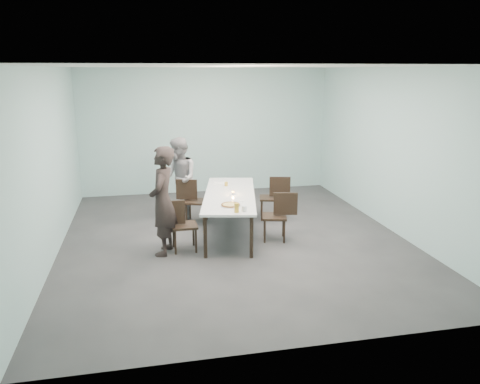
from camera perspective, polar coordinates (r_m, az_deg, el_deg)
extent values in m
plane|color=#333335|center=(8.46, -0.72, -5.69)|extent=(7.00, 7.00, 0.00)
cube|color=#A2CBCB|center=(11.48, -4.15, 7.41)|extent=(6.00, 0.02, 3.00)
cube|color=#A2CBCB|center=(4.77, 7.39, -3.08)|extent=(6.00, 0.02, 3.00)
cube|color=#A2CBCB|center=(8.06, -22.22, 3.24)|extent=(0.02, 7.00, 3.00)
cube|color=#A2CBCB|center=(9.12, 18.15, 4.83)|extent=(0.02, 7.00, 3.00)
cube|color=white|center=(7.93, -0.79, 15.07)|extent=(6.00, 7.00, 0.02)
cube|color=white|center=(8.56, -1.25, -0.33)|extent=(1.41, 2.73, 0.04)
cylinder|color=black|center=(7.53, -4.26, -5.50)|extent=(0.06, 0.06, 0.71)
cylinder|color=black|center=(9.85, -3.25, -0.60)|extent=(0.06, 0.06, 0.71)
cylinder|color=black|center=(7.51, 1.41, -5.51)|extent=(0.06, 0.06, 0.71)
cylinder|color=black|center=(9.83, 1.06, -0.60)|extent=(0.06, 0.06, 0.71)
cube|color=black|center=(7.87, -6.82, -4.08)|extent=(0.43, 0.43, 0.04)
cube|color=black|center=(7.78, -8.26, -2.49)|extent=(0.42, 0.05, 0.40)
cylinder|color=black|center=(7.77, -7.88, -6.13)|extent=(0.04, 0.04, 0.41)
cylinder|color=black|center=(8.09, -8.10, -5.29)|extent=(0.04, 0.04, 0.41)
cylinder|color=black|center=(7.80, -5.38, -5.96)|extent=(0.04, 0.04, 0.41)
cylinder|color=black|center=(8.12, -5.70, -5.13)|extent=(0.04, 0.04, 0.41)
cube|color=black|center=(9.26, -5.34, -1.15)|extent=(0.53, 0.53, 0.04)
cube|color=black|center=(9.24, -6.53, 0.32)|extent=(0.41, 0.17, 0.40)
cylinder|color=black|center=(9.20, -6.56, -2.76)|extent=(0.04, 0.04, 0.41)
cylinder|color=black|center=(9.52, -6.11, -2.15)|extent=(0.04, 0.04, 0.41)
cylinder|color=black|center=(9.13, -4.47, -2.84)|extent=(0.04, 0.04, 0.41)
cylinder|color=black|center=(9.45, -4.09, -2.22)|extent=(0.04, 0.04, 0.41)
cube|color=black|center=(8.30, 4.22, -3.01)|extent=(0.51, 0.51, 0.04)
cube|color=black|center=(8.24, 5.57, -1.43)|extent=(0.42, 0.14, 0.40)
cylinder|color=black|center=(8.54, 5.29, -4.11)|extent=(0.04, 0.04, 0.41)
cylinder|color=black|center=(8.22, 5.42, -4.87)|extent=(0.04, 0.04, 0.41)
cylinder|color=black|center=(8.53, 3.01, -4.09)|extent=(0.04, 0.04, 0.41)
cylinder|color=black|center=(8.21, 3.04, -4.86)|extent=(0.04, 0.04, 0.41)
cube|color=black|center=(9.48, 3.70, -0.74)|extent=(0.51, 0.51, 0.04)
cube|color=black|center=(9.43, 4.88, 0.66)|extent=(0.42, 0.14, 0.40)
cylinder|color=black|center=(9.72, 4.65, -1.76)|extent=(0.04, 0.04, 0.41)
cylinder|color=black|center=(9.39, 4.75, -2.34)|extent=(0.04, 0.04, 0.41)
cylinder|color=black|center=(9.70, 2.64, -1.74)|extent=(0.04, 0.04, 0.41)
cylinder|color=black|center=(9.38, 2.68, -2.33)|extent=(0.04, 0.04, 0.41)
imported|color=black|center=(7.64, -9.40, -1.11)|extent=(0.60, 0.75, 1.79)
imported|color=gray|center=(9.41, -7.40, 1.57)|extent=(0.78, 0.92, 1.66)
cylinder|color=white|center=(7.78, -1.16, -1.68)|extent=(0.34, 0.34, 0.01)
cylinder|color=#E9D484|center=(7.78, -1.16, -1.58)|extent=(0.30, 0.30, 0.01)
torus|color=brown|center=(7.77, -1.16, -1.55)|extent=(0.32, 0.32, 0.03)
cylinder|color=white|center=(8.10, -0.04, -1.02)|extent=(0.18, 0.18, 0.01)
cylinder|color=gold|center=(7.42, -0.41, -1.94)|extent=(0.08, 0.08, 0.15)
cylinder|color=silver|center=(7.48, 0.50, -2.04)|extent=(0.08, 0.08, 0.09)
cylinder|color=silver|center=(8.50, -0.83, -0.18)|extent=(0.06, 0.06, 0.03)
cylinder|color=orange|center=(8.49, -0.83, -0.02)|extent=(0.04, 0.04, 0.01)
cylinder|color=gold|center=(9.12, -1.69, 0.99)|extent=(0.07, 0.07, 0.08)
cube|color=silver|center=(9.34, -2.32, 1.09)|extent=(0.34, 0.28, 0.01)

